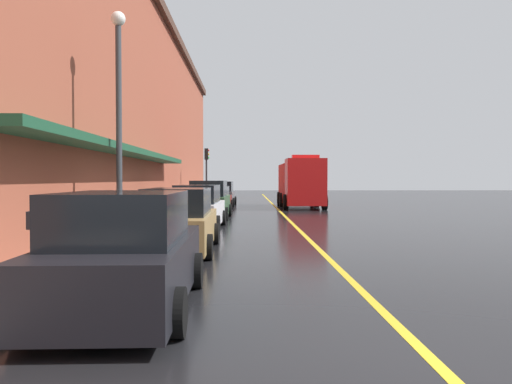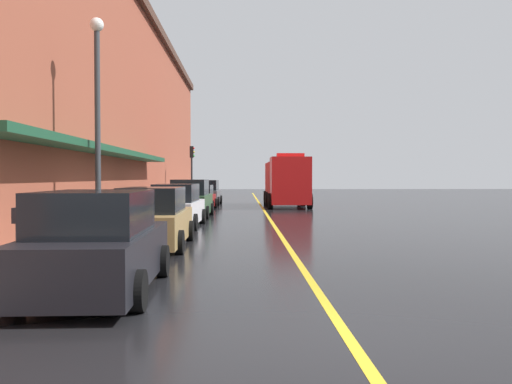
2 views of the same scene
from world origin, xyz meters
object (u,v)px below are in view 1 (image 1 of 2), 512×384
Objects in this scene: parked_car_4 at (216,199)px; street_lamp_left at (119,100)px; fire_truck at (300,183)px; parking_meter_2 at (33,238)px; parked_car_5 at (221,194)px; parked_car_3 at (209,201)px; traffic_light_near at (207,165)px; parking_meter_0 at (128,212)px; parked_car_0 at (126,255)px; parking_meter_3 at (133,211)px; parked_car_2 at (198,208)px; parking_meter_1 at (178,198)px; parked_car_1 at (179,222)px.

street_lamp_left is (-1.99, -15.47, 3.67)m from parked_car_4.
fire_truck reaches higher than parking_meter_2.
parked_car_3 is at bearing -178.15° from parked_car_5.
parking_meter_2 is 0.31× the size of traffic_light_near.
parked_car_5 is 0.58× the size of fire_truck.
parking_meter_0 is 1.00× the size of parking_meter_2.
parked_car_0 is 8.79m from street_lamp_left.
parked_car_3 is at bearing -31.22° from fire_truck.
parked_car_2 is at bearing 75.02° from parking_meter_3.
parked_car_0 is 1.05× the size of traffic_light_near.
parking_meter_2 is (0.00, -15.99, 0.00)m from parking_meter_1.
parked_car_3 is 0.54× the size of fire_truck.
fire_truck is 27.33m from parking_meter_2.
parking_meter_2 is at bearing 178.91° from parked_car_5.
parking_meter_3 is at bearing -90.00° from parking_meter_1.
parked_car_0 reaches higher than parked_car_1.
parked_car_2 is at bearing -0.49° from parked_car_0.
parking_meter_2 is (-1.39, -22.95, 0.33)m from parked_car_4.
parked_car_2 reaches higher than parked_car_1.
parked_car_1 is 1.06× the size of parked_car_5.
parked_car_2 is 5.93m from parking_meter_0.
fire_truck is at bearing -109.87° from parked_car_5.
parked_car_3 is at bearing 1.55° from parked_car_2.
traffic_light_near is at bearing 88.46° from street_lamp_left.
parked_car_2 reaches higher than parking_meter_0.
parked_car_1 reaches higher than parking_meter_1.
parked_car_2 is 0.61× the size of fire_truck.
parked_car_5 is (-0.09, 28.90, 0.01)m from parked_car_0.
parking_meter_0 is (-1.40, -22.57, 0.22)m from parked_car_5.
parked_car_3 reaches higher than parking_meter_2.
parked_car_5 is at bearing -0.80° from parked_car_0.
parked_car_1 is 17.28m from parked_car_4.
parked_car_2 is 1.06× the size of parked_car_5.
fire_truck is at bearing 70.39° from parking_meter_3.
parked_car_5 is at bearing 83.67° from parking_meter_1.
parked_car_0 is 1.54m from parking_meter_2.
fire_truck is at bearing -57.22° from parked_car_4.
traffic_light_near reaches higher than parked_car_5.
parked_car_4 is 6.69m from fire_truck.
parked_car_1 is at bearing -0.80° from parked_car_0.
parked_car_3 reaches higher than parking_meter_1.
parked_car_4 is 22.99m from parking_meter_2.
parked_car_0 is 0.65× the size of street_lamp_left.
parked_car_2 is 1.11× the size of traffic_light_near.
parked_car_0 is 28.90m from parked_car_5.
parking_meter_3 is (-1.39, -5.19, 0.24)m from parked_car_2.
parked_car_3 is 3.18× the size of parking_meter_1.
parked_car_2 is 11.90m from parking_meter_2.
traffic_light_near is at bearing 89.86° from parking_meter_3.
parking_meter_1 is (-1.49, 16.26, 0.23)m from parked_car_0.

